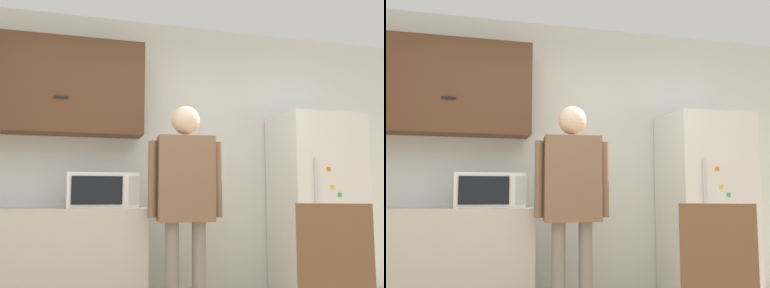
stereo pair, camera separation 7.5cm
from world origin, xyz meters
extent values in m
cube|color=silver|center=(0.00, 2.05, 1.35)|extent=(6.00, 0.06, 2.70)
cube|color=#BCB7AD|center=(-1.11, 1.71, 0.46)|extent=(2.18, 0.61, 0.92)
cube|color=#51331E|center=(-1.11, 1.86, 1.97)|extent=(2.18, 0.32, 0.84)
cube|color=black|center=(-0.73, 1.69, 1.84)|extent=(0.12, 0.01, 0.01)
cube|color=white|center=(-0.38, 1.62, 1.06)|extent=(0.56, 0.36, 0.28)
cube|color=black|center=(-0.43, 1.43, 1.06)|extent=(0.39, 0.01, 0.22)
cube|color=#B2B2B2|center=(-0.14, 1.43, 1.06)|extent=(0.08, 0.01, 0.23)
cylinder|color=gray|center=(0.15, 1.32, 0.41)|extent=(0.11, 0.11, 0.81)
cylinder|color=gray|center=(0.36, 1.29, 0.41)|extent=(0.11, 0.11, 0.81)
cube|color=brown|center=(0.25, 1.31, 1.15)|extent=(0.47, 0.26, 0.67)
sphere|color=beige|center=(0.25, 1.31, 1.62)|extent=(0.23, 0.23, 0.23)
cylinder|color=brown|center=(-0.01, 1.33, 1.15)|extent=(0.07, 0.07, 0.60)
cylinder|color=brown|center=(0.51, 1.28, 1.15)|extent=(0.07, 0.07, 0.60)
cube|color=white|center=(1.66, 1.69, 0.89)|extent=(0.76, 0.64, 1.79)
cylinder|color=silver|center=(1.45, 1.35, 1.04)|extent=(0.02, 0.02, 0.63)
cube|color=orange|center=(1.59, 1.36, 1.25)|extent=(0.04, 0.01, 0.04)
cube|color=yellow|center=(1.71, 1.36, 0.82)|extent=(0.04, 0.01, 0.04)
cube|color=green|center=(1.70, 1.36, 1.02)|extent=(0.04, 0.01, 0.04)
cube|color=yellow|center=(1.63, 1.36, 1.09)|extent=(0.04, 0.01, 0.04)
cube|color=brown|center=(0.78, 0.10, 0.72)|extent=(0.37, 0.24, 0.53)
camera|label=1|loc=(-0.62, -1.99, 1.05)|focal=40.00mm
camera|label=2|loc=(-0.55, -2.01, 1.05)|focal=40.00mm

